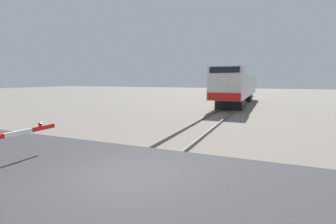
{
  "coord_description": "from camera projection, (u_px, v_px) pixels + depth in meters",
  "views": [
    {
      "loc": [
        3.71,
        -5.38,
        2.79
      ],
      "look_at": [
        -0.86,
        5.4,
        1.26
      ],
      "focal_mm": 26.37,
      "sensor_mm": 36.0,
      "label": 1
    }
  ],
  "objects": [
    {
      "name": "locomotive",
      "position": [
        237.0,
        87.0,
        27.89
      ],
      "size": [
        2.88,
        17.43,
        3.91
      ],
      "color": "black",
      "rests_on": "ground_plane"
    },
    {
      "name": "rail_track_left",
      "position": [
        98.0,
        176.0,
        6.98
      ],
      "size": [
        0.08,
        80.0,
        0.15
      ],
      "primitive_type": "cube",
      "color": "#59544C",
      "rests_on": "ground_plane"
    },
    {
      "name": "road_surface",
      "position": [
        120.0,
        180.0,
        6.7
      ],
      "size": [
        36.0,
        5.94,
        0.16
      ],
      "primitive_type": "cube",
      "color": "#38383A",
      "rests_on": "ground_plane"
    },
    {
      "name": "ground_plane",
      "position": [
        120.0,
        183.0,
        6.71
      ],
      "size": [
        160.0,
        160.0,
        0.0
      ],
      "primitive_type": "plane",
      "color": "slate"
    },
    {
      "name": "rail_track_right",
      "position": [
        143.0,
        185.0,
        6.43
      ],
      "size": [
        0.08,
        80.0,
        0.15
      ],
      "primitive_type": "cube",
      "color": "#59544C",
      "rests_on": "ground_plane"
    }
  ]
}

